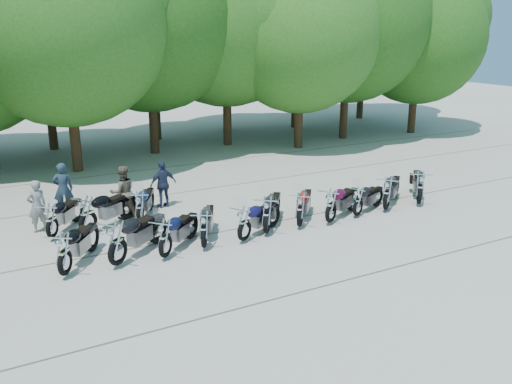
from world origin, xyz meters
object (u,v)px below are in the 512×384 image
motorcycle_6 (300,209)px  rider_3 (63,189)px  motorcycle_1 (117,241)px  motorcycle_8 (358,200)px  rider_1 (123,192)px  motorcycle_10 (420,187)px  rider_0 (37,206)px  motorcycle_0 (64,253)px  motorcycle_4 (244,223)px  motorcycle_12 (87,214)px  motorcycle_7 (331,205)px  motorcycle_2 (165,237)px  rider_2 (163,184)px  motorcycle_9 (387,192)px  motorcycle_5 (267,214)px  motorcycle_11 (51,220)px  motorcycle_3 (204,228)px  motorcycle_13 (140,207)px

motorcycle_6 → rider_3: (-6.18, 4.86, 0.24)m
motorcycle_1 → motorcycle_6: 5.72m
motorcycle_8 → rider_1: 7.67m
motorcycle_10 → rider_0: 12.59m
motorcycle_0 → motorcycle_4: 4.97m
motorcycle_12 → motorcycle_7: bearing=-143.8°
motorcycle_10 → motorcycle_2: bearing=42.3°
rider_2 → rider_1: bearing=9.0°
motorcycle_9 → motorcycle_10: bearing=-130.5°
motorcycle_5 → motorcycle_11: bearing=14.6°
motorcycle_10 → motorcycle_9: bearing=38.8°
rider_1 → rider_2: bearing=-164.2°
motorcycle_1 → motorcycle_3: bearing=-127.1°
motorcycle_0 → rider_0: rider_0 is taller
motorcycle_9 → rider_0: rider_0 is taller
motorcycle_5 → rider_2: rider_2 is taller
rider_2 → motorcycle_10: bearing=145.5°
motorcycle_11 → motorcycle_12: 1.02m
motorcycle_6 → motorcycle_1: bearing=43.4°
motorcycle_10 → rider_0: bearing=24.3°
motorcycle_5 → rider_0: (-5.97, 3.60, 0.13)m
motorcycle_6 → motorcycle_11: (-6.91, 2.64, -0.02)m
motorcycle_10 → rider_1: rider_1 is taller
motorcycle_13 → rider_1: 1.08m
motorcycle_13 → motorcycle_10: bearing=-167.3°
motorcycle_9 → rider_0: bearing=33.2°
motorcycle_5 → rider_3: bearing=-4.8°
rider_0 → rider_1: 2.63m
motorcycle_6 → rider_2: rider_2 is taller
motorcycle_2 → motorcycle_13: 2.84m
motorcycle_11 → rider_0: (-0.25, 0.93, 0.19)m
motorcycle_10 → motorcycle_13: 9.56m
rider_1 → motorcycle_4: bearing=122.8°
motorcycle_6 → motorcycle_11: size_ratio=1.03×
motorcycle_1 → motorcycle_2: (1.26, -0.09, -0.09)m
rider_1 → motorcycle_1: bearing=72.3°
motorcycle_7 → rider_2: 5.83m
motorcycle_9 → motorcycle_12: motorcycle_12 is taller
motorcycle_4 → motorcycle_12: motorcycle_12 is taller
motorcycle_8 → rider_1: rider_1 is taller
motorcycle_5 → motorcycle_12: (-4.71, 2.52, 0.01)m
rider_3 → motorcycle_5: bearing=143.3°
motorcycle_1 → rider_2: (2.71, 4.21, 0.11)m
motorcycle_8 → rider_1: (-6.74, 3.64, 0.29)m
motorcycle_1 → rider_2: bearing=-71.0°
motorcycle_3 → motorcycle_10: 8.17m
motorcycle_8 → motorcycle_13: (-6.51, 2.61, 0.05)m
motorcycle_12 → motorcycle_1: bearing=151.1°
motorcycle_7 → rider_3: 8.81m
motorcycle_1 → motorcycle_2: motorcycle_1 is taller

